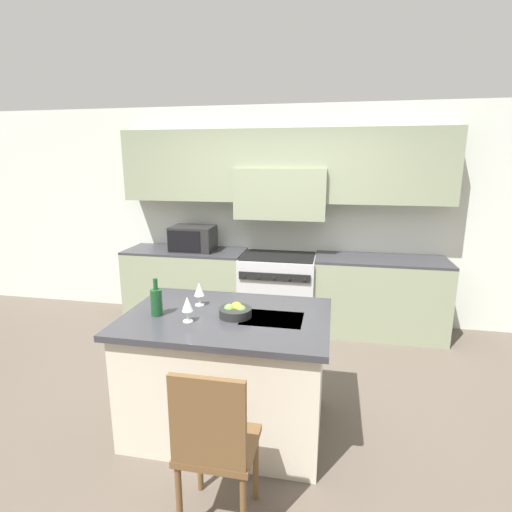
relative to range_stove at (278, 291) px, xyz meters
The scene contains 11 objects.
ground_plane 1.75m from the range_stove, 90.00° to the right, with size 10.00×10.00×0.00m, color brown.
back_cabinetry 1.19m from the range_stove, 90.00° to the left, with size 10.00×0.46×2.70m.
back_counter 0.02m from the range_stove, 90.00° to the left, with size 3.94×0.62×0.93m.
range_stove is the anchor object (origin of this frame).
microwave 1.26m from the range_stove, behind, with size 0.53×0.39×0.31m.
kitchen_island 2.01m from the range_stove, 93.00° to the right, with size 1.51×1.04×0.93m.
island_chair 2.92m from the range_stove, 88.74° to the right, with size 0.42×0.40×1.01m.
wine_bottle 2.27m from the range_stove, 106.13° to the right, with size 0.09×0.09×0.28m.
wine_glass_near 2.29m from the range_stove, 98.95° to the right, with size 0.08×0.08×0.18m.
wine_glass_far 1.98m from the range_stove, 101.32° to the right, with size 0.08×0.08×0.18m.
fruit_bowl 2.08m from the range_stove, 91.04° to the right, with size 0.24×0.24×0.10m.
Camera 1 is at (0.64, -2.99, 2.04)m, focal length 28.00 mm.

